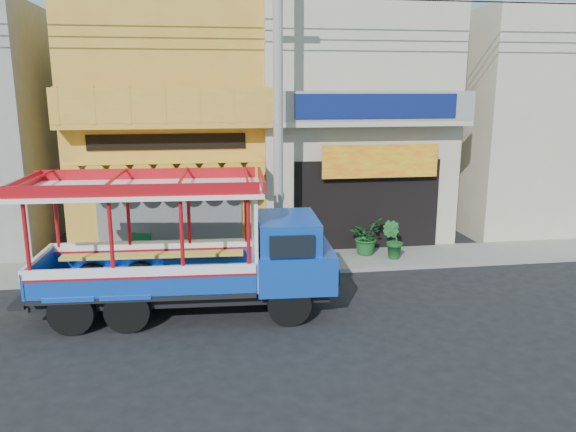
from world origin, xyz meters
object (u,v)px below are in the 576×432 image
at_px(utility_pole, 284,89).
at_px(potted_plant_b, 393,240).
at_px(songthaew_truck, 205,248).
at_px(green_sign, 142,251).
at_px(potted_plant_a, 366,236).

distance_m(utility_pole, potted_plant_b, 5.51).
xyz_separation_m(utility_pole, potted_plant_b, (3.32, 0.50, -4.36)).
distance_m(utility_pole, songthaew_truck, 4.83).
relative_size(songthaew_truck, green_sign, 7.55).
height_order(green_sign, potted_plant_b, potted_plant_b).
bearing_deg(potted_plant_b, utility_pole, 47.70).
relative_size(utility_pole, green_sign, 30.29).
height_order(potted_plant_a, potted_plant_b, potted_plant_a).
bearing_deg(utility_pole, songthaew_truck, -130.57).
distance_m(songthaew_truck, potted_plant_b, 6.34).
bearing_deg(green_sign, songthaew_truck, -62.92).
bearing_deg(potted_plant_b, potted_plant_a, -0.09).
xyz_separation_m(songthaew_truck, green_sign, (-1.79, 3.50, -1.04)).
bearing_deg(songthaew_truck, green_sign, 117.08).
bearing_deg(potted_plant_b, green_sign, 35.44).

